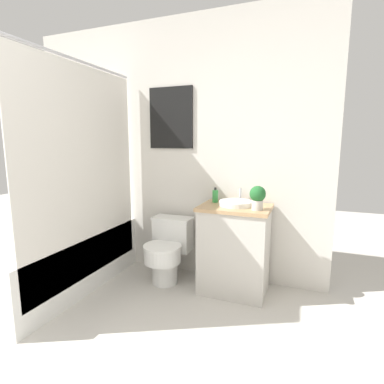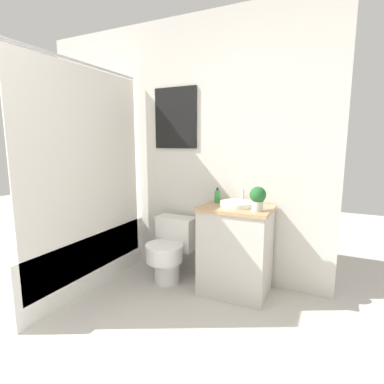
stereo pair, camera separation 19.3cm
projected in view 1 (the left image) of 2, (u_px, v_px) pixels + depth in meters
The scene contains 7 objects.
wall_back at pixel (170, 150), 3.03m from camera, with size 3.10×0.07×2.50m.
shower_area at pixel (64, 256), 2.73m from camera, with size 0.62×1.49×1.98m.
toilet at pixel (168, 249), 2.88m from camera, with size 0.39×0.51×0.60m.
vanity at pixel (234, 249), 2.66m from camera, with size 0.61×0.45×0.78m.
sink at pixel (236, 203), 2.61m from camera, with size 0.30×0.33×0.13m.
soap_bottle at pixel (215, 196), 2.74m from camera, with size 0.05×0.05×0.14m.
potted_plant at pixel (258, 196), 2.42m from camera, with size 0.13×0.13×0.20m.
Camera 1 is at (1.31, -0.38, 1.33)m, focal length 28.00 mm.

